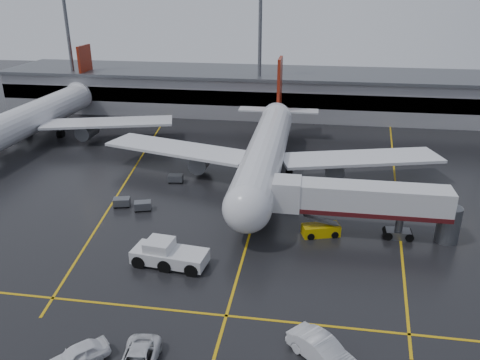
# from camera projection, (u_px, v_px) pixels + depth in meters

# --- Properties ---
(ground) EXTENTS (220.00, 220.00, 0.00)m
(ground) POSITION_uv_depth(u_px,v_px,m) (258.00, 204.00, 59.65)
(ground) COLOR black
(ground) RESTS_ON ground
(apron_line_centre) EXTENTS (0.25, 90.00, 0.02)m
(apron_line_centre) POSITION_uv_depth(u_px,v_px,m) (258.00, 204.00, 59.65)
(apron_line_centre) COLOR gold
(apron_line_centre) RESTS_ON ground
(apron_line_stop) EXTENTS (60.00, 0.25, 0.02)m
(apron_line_stop) POSITION_uv_depth(u_px,v_px,m) (226.00, 316.00, 39.53)
(apron_line_stop) COLOR gold
(apron_line_stop) RESTS_ON ground
(apron_line_left) EXTENTS (9.99, 69.35, 0.02)m
(apron_line_left) POSITION_uv_depth(u_px,v_px,m) (134.00, 168.00, 71.68)
(apron_line_left) COLOR gold
(apron_line_left) RESTS_ON ground
(apron_line_right) EXTENTS (7.57, 69.64, 0.02)m
(apron_line_right) POSITION_uv_depth(u_px,v_px,m) (395.00, 183.00, 66.19)
(apron_line_right) COLOR gold
(apron_line_right) RESTS_ON ground
(terminal) EXTENTS (122.00, 19.00, 8.60)m
(terminal) POSITION_uv_depth(u_px,v_px,m) (286.00, 92.00, 101.84)
(terminal) COLOR gray
(terminal) RESTS_ON ground
(light_mast_left) EXTENTS (3.00, 1.20, 25.45)m
(light_mast_left) POSITION_uv_depth(u_px,v_px,m) (69.00, 42.00, 99.07)
(light_mast_left) COLOR #595B60
(light_mast_left) RESTS_ON ground
(light_mast_mid) EXTENTS (3.00, 1.20, 25.45)m
(light_mast_mid) POSITION_uv_depth(u_px,v_px,m) (260.00, 46.00, 93.30)
(light_mast_mid) COLOR #595B60
(light_mast_mid) RESTS_ON ground
(main_airliner) EXTENTS (48.80, 45.60, 14.10)m
(main_airliner) POSITION_uv_depth(u_px,v_px,m) (267.00, 148.00, 66.93)
(main_airliner) COLOR silver
(main_airliner) RESTS_ON ground
(second_airliner) EXTENTS (48.80, 45.60, 14.10)m
(second_airliner) POSITION_uv_depth(u_px,v_px,m) (37.00, 115.00, 83.96)
(second_airliner) COLOR silver
(second_airliner) RESTS_ON ground
(jet_bridge) EXTENTS (19.90, 3.40, 6.05)m
(jet_bridge) POSITION_uv_depth(u_px,v_px,m) (362.00, 202.00, 50.96)
(jet_bridge) COLOR silver
(jet_bridge) RESTS_ON ground
(pushback_tractor) EXTENTS (7.60, 3.87, 2.61)m
(pushback_tractor) POSITION_uv_depth(u_px,v_px,m) (168.00, 255.00, 46.51)
(pushback_tractor) COLOR silver
(pushback_tractor) RESTS_ON ground
(belt_loader) EXTENTS (4.37, 2.87, 2.56)m
(belt_loader) POSITION_uv_depth(u_px,v_px,m) (321.00, 230.00, 52.12)
(belt_loader) COLOR #CFA909
(belt_loader) RESTS_ON ground
(service_van_c) EXTENTS (5.58, 5.33, 1.89)m
(service_van_c) POSITION_uv_depth(u_px,v_px,m) (323.00, 351.00, 34.42)
(service_van_c) COLOR silver
(service_van_c) RESTS_ON ground
(service_van_d) EXTENTS (4.44, 4.52, 1.54)m
(service_van_d) POSITION_uv_depth(u_px,v_px,m) (78.00, 355.00, 34.24)
(service_van_d) COLOR white
(service_van_d) RESTS_ON ground
(baggage_cart_a) EXTENTS (2.31, 1.86, 1.12)m
(baggage_cart_a) POSITION_uv_depth(u_px,v_px,m) (143.00, 205.00, 57.93)
(baggage_cart_a) COLOR #595B60
(baggage_cart_a) RESTS_ON ground
(baggage_cart_b) EXTENTS (2.26, 1.76, 1.12)m
(baggage_cart_b) POSITION_uv_depth(u_px,v_px,m) (122.00, 202.00, 58.91)
(baggage_cart_b) COLOR #595B60
(baggage_cart_b) RESTS_ON ground
(baggage_cart_c) EXTENTS (2.15, 1.54, 1.12)m
(baggage_cart_c) POSITION_uv_depth(u_px,v_px,m) (176.00, 178.00, 66.20)
(baggage_cart_c) COLOR #595B60
(baggage_cart_c) RESTS_ON ground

